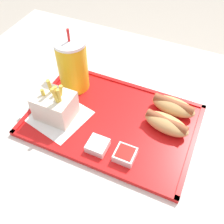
# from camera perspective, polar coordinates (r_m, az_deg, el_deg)

# --- Properties ---
(ground_plane) EXTENTS (8.00, 8.00, 0.00)m
(ground_plane) POSITION_cam_1_polar(r_m,az_deg,el_deg) (1.40, 1.34, -22.36)
(ground_plane) COLOR #ADA393
(dining_table) EXTENTS (1.18, 0.85, 0.77)m
(dining_table) POSITION_cam_1_polar(r_m,az_deg,el_deg) (1.05, 1.72, -15.56)
(dining_table) COLOR beige
(dining_table) RESTS_ON ground_plane
(food_tray) EXTENTS (0.45, 0.30, 0.01)m
(food_tray) POSITION_cam_1_polar(r_m,az_deg,el_deg) (0.72, 0.00, -1.83)
(food_tray) COLOR red
(food_tray) RESTS_ON dining_table
(paper_napkin) EXTENTS (0.19, 0.17, 0.00)m
(paper_napkin) POSITION_cam_1_polar(r_m,az_deg,el_deg) (0.74, -11.96, -0.50)
(paper_napkin) COLOR white
(paper_napkin) RESTS_ON food_tray
(soda_cup) EXTENTS (0.09, 0.09, 0.19)m
(soda_cup) POSITION_cam_1_polar(r_m,az_deg,el_deg) (0.76, -8.57, 10.09)
(soda_cup) COLOR gold
(soda_cup) RESTS_ON food_tray
(hot_dog_far) EXTENTS (0.13, 0.07, 0.04)m
(hot_dog_far) POSITION_cam_1_polar(r_m,az_deg,el_deg) (0.74, 13.21, 1.30)
(hot_dog_far) COLOR tan
(hot_dog_far) RESTS_ON food_tray
(hot_dog_near) EXTENTS (0.13, 0.08, 0.04)m
(hot_dog_near) POSITION_cam_1_polar(r_m,az_deg,el_deg) (0.69, 11.75, -2.44)
(hot_dog_near) COLOR tan
(hot_dog_near) RESTS_ON food_tray
(fries_carton) EXTENTS (0.10, 0.08, 0.12)m
(fries_carton) POSITION_cam_1_polar(r_m,az_deg,el_deg) (0.71, -12.26, 1.34)
(fries_carton) COLOR silver
(fries_carton) RESTS_ON food_tray
(sauce_cup_mayo) EXTENTS (0.05, 0.05, 0.02)m
(sauce_cup_mayo) POSITION_cam_1_polar(r_m,az_deg,el_deg) (0.65, -3.15, -7.25)
(sauce_cup_mayo) COLOR silver
(sauce_cup_mayo) RESTS_ON food_tray
(sauce_cup_ketchup) EXTENTS (0.05, 0.05, 0.02)m
(sauce_cup_ketchup) POSITION_cam_1_polar(r_m,az_deg,el_deg) (0.63, 2.86, -9.23)
(sauce_cup_ketchup) COLOR silver
(sauce_cup_ketchup) RESTS_ON food_tray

